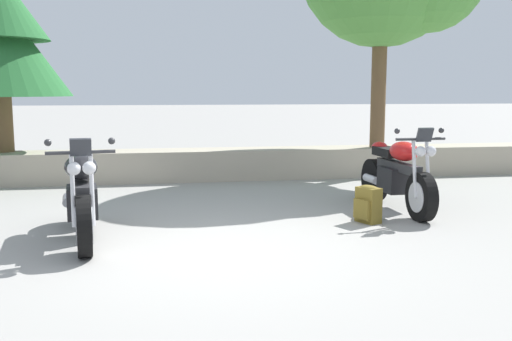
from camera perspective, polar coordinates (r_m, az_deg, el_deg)
ground_plane at (r=5.94m, az=-4.95°, el=-7.98°), size 120.00×120.00×0.00m
stone_wall at (r=10.59m, az=-7.10°, el=0.56°), size 36.00×0.80×0.55m
motorcycle_black_near_left at (r=6.54m, az=-16.95°, el=-2.46°), size 0.73×2.06×1.18m
motorcycle_red_centre at (r=8.03m, az=13.86°, el=-0.45°), size 0.67×2.06×1.18m
rider_backpack at (r=7.24m, az=11.08°, el=-3.21°), size 0.33×0.35×0.47m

